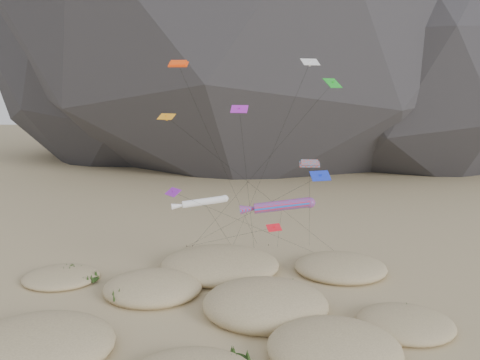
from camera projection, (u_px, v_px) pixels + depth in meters
name	position (u px, v px, depth m)	size (l,w,h in m)	color
ground	(237.00, 326.00, 49.62)	(500.00, 500.00, 0.00)	#CCB789
dunes	(222.00, 304.00, 53.05)	(51.32, 37.75, 4.33)	#CCB789
dune_grass	(235.00, 307.00, 52.03)	(42.35, 27.99, 1.58)	black
kite_stakes	(251.00, 251.00, 71.73)	(23.54, 5.11, 0.30)	#3F2D1E
rainbow_tube_kite	(279.00, 206.00, 53.79)	(8.81, 18.95, 12.46)	#FF1A2A
white_tube_kite	(201.00, 202.00, 59.51)	(7.42, 13.34, 11.20)	white
orange_parafoil	(180.00, 67.00, 56.95)	(11.16, 14.43, 28.10)	#FF460D
multi_parafoil	(310.00, 165.00, 56.27)	(3.62, 16.37, 16.32)	#FE381A
delta_kites	(264.00, 136.00, 56.99)	(25.33, 19.98, 28.22)	orange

